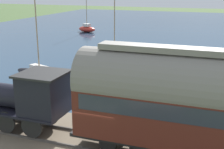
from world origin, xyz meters
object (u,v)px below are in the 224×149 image
(sailboat_gray, at_px, (114,57))
(rowboat_far_out, at_px, (92,105))
(steam_locomotive, at_px, (21,96))
(sailboat_black, at_px, (40,75))
(rowboat_near_shore, at_px, (181,121))
(passenger_coach, at_px, (205,102))
(sailboat_red, at_px, (87,29))

(sailboat_gray, bearing_deg, rowboat_far_out, -142.35)
(steam_locomotive, height_order, sailboat_black, sailboat_black)
(steam_locomotive, distance_m, rowboat_near_shore, 8.74)
(sailboat_gray, distance_m, rowboat_far_out, 11.97)
(steam_locomotive, height_order, rowboat_far_out, steam_locomotive)
(passenger_coach, height_order, sailboat_gray, sailboat_gray)
(passenger_coach, xyz_separation_m, sailboat_gray, (16.61, 9.73, -2.46))
(sailboat_gray, distance_m, sailboat_black, 8.56)
(passenger_coach, bearing_deg, steam_locomotive, 90.00)
(rowboat_near_shore, bearing_deg, steam_locomotive, 110.59)
(steam_locomotive, height_order, sailboat_red, sailboat_red)
(steam_locomotive, bearing_deg, rowboat_far_out, -17.99)
(steam_locomotive, relative_size, sailboat_red, 0.72)
(rowboat_far_out, bearing_deg, sailboat_gray, 57.02)
(rowboat_near_shore, bearing_deg, sailboat_black, 59.02)
(steam_locomotive, bearing_deg, sailboat_black, 28.31)
(steam_locomotive, relative_size, sailboat_black, 0.77)
(passenger_coach, distance_m, sailboat_red, 41.77)
(passenger_coach, distance_m, sailboat_black, 16.37)
(sailboat_gray, height_order, sailboat_red, sailboat_red)
(sailboat_black, distance_m, rowboat_near_shore, 12.92)
(sailboat_black, bearing_deg, sailboat_red, 36.72)
(rowboat_near_shore, bearing_deg, passenger_coach, -172.67)
(sailboat_gray, distance_m, sailboat_red, 22.44)
(rowboat_far_out, bearing_deg, sailboat_red, 69.25)
(sailboat_gray, bearing_deg, passenger_coach, -124.86)
(passenger_coach, xyz_separation_m, sailboat_red, (35.73, 21.49, -2.57))
(sailboat_gray, relative_size, rowboat_far_out, 3.71)
(rowboat_near_shore, bearing_deg, sailboat_gray, 23.93)
(steam_locomotive, xyz_separation_m, sailboat_gray, (16.61, 1.06, -1.64))
(passenger_coach, xyz_separation_m, rowboat_far_out, (4.95, 7.07, -2.89))
(passenger_coach, distance_m, sailboat_gray, 19.41)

